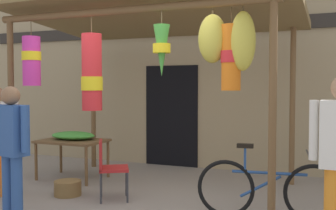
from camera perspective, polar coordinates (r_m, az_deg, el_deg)
ground_plane at (r=5.75m, az=-4.04°, el=-13.49°), size 30.00×30.00×0.00m
shop_facade at (r=8.07m, az=4.64°, el=6.87°), size 11.06×0.29×4.38m
market_stall_canopy at (r=6.16m, az=-1.60°, el=11.07°), size 4.27×2.69×2.86m
display_table at (r=7.23m, az=-13.19°, el=-5.33°), size 1.10×0.77×0.67m
flower_heap_on_table at (r=7.27m, az=-13.03°, el=-4.17°), size 0.80×0.56×0.13m
folding_chair at (r=5.83m, az=-8.32°, el=-8.20°), size 0.55×0.55×0.84m
wicker_basket_by_table at (r=6.26m, az=-13.81°, el=-11.19°), size 0.39×0.39×0.22m
parked_bicycle at (r=5.19m, az=13.83°, el=-11.38°), size 1.74×0.44×0.92m
shopper_by_bananas at (r=5.13m, az=-21.00°, el=-4.92°), size 0.58×0.30×1.60m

